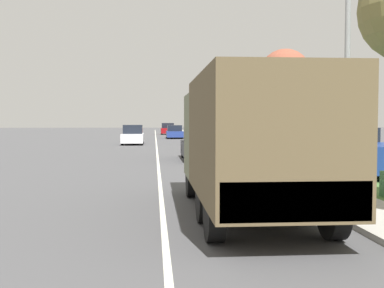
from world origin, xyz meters
name	(u,v)px	position (x,y,z in m)	size (l,w,h in m)	color
ground_plane	(157,146)	(0.00, 40.00, 0.00)	(180.00, 180.00, 0.00)	#4C4C4F
lane_centre_stripe	(157,146)	(0.00, 40.00, 0.00)	(0.12, 120.00, 0.00)	silver
sidewalk_right	(213,145)	(4.50, 40.00, 0.06)	(1.80, 120.00, 0.12)	#ADAAA3
grass_strip_right	(268,146)	(8.90, 40.00, 0.01)	(7.00, 120.00, 0.02)	#4C7538
military_truck	(249,139)	(1.89, 12.42, 1.69)	(2.40, 7.28, 3.00)	#606647
car_nearest_ahead	(199,145)	(2.19, 27.25, 0.76)	(1.74, 4.75, 1.72)	black
car_second_ahead	(133,136)	(-2.00, 43.38, 0.74)	(1.81, 4.63, 1.66)	silver
car_third_ahead	(175,132)	(2.11, 56.46, 0.67)	(1.83, 4.73, 1.49)	navy
car_fourth_ahead	(168,129)	(1.76, 71.33, 0.73)	(1.95, 4.32, 1.63)	maroon
pickup_truck	(360,151)	(7.90, 20.36, 0.85)	(1.97, 5.70, 1.76)	navy
lamp_post	(340,31)	(4.54, 14.07, 4.35)	(1.69, 0.24, 7.12)	gray
tree_far_right	(285,75)	(8.53, 33.68, 5.07)	(3.46, 3.46, 6.80)	brown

